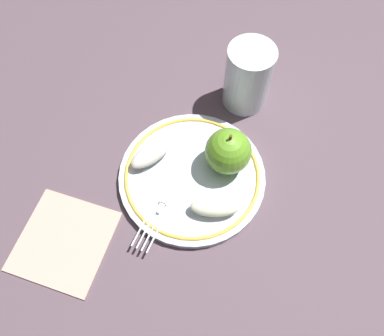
{
  "coord_description": "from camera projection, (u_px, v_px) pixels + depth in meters",
  "views": [
    {
      "loc": [
        -0.23,
        -0.1,
        0.54
      ],
      "look_at": [
        0.01,
        -0.01,
        0.04
      ],
      "focal_mm": 35.0,
      "sensor_mm": 36.0,
      "label": 1
    }
  ],
  "objects": [
    {
      "name": "apple_red_whole",
      "position": [
        228.0,
        151.0,
        0.56
      ],
      "size": [
        0.07,
        0.07,
        0.08
      ],
      "color": "#619E26",
      "rests_on": "plate"
    },
    {
      "name": "napkin_folded",
      "position": [
        64.0,
        241.0,
        0.55
      ],
      "size": [
        0.14,
        0.13,
        0.01
      ],
      "primitive_type": "cube",
      "rotation": [
        0.0,
        0.0,
        0.02
      ],
      "color": "#C4A08E",
      "rests_on": "ground_plane"
    },
    {
      "name": "apple_slice_front",
      "position": [
        151.0,
        154.0,
        0.59
      ],
      "size": [
        0.08,
        0.07,
        0.02
      ],
      "primitive_type": "ellipsoid",
      "rotation": [
        0.0,
        0.0,
        2.59
      ],
      "color": "silver",
      "rests_on": "plate"
    },
    {
      "name": "ground_plane",
      "position": [
        183.0,
        184.0,
        0.59
      ],
      "size": [
        2.0,
        2.0,
        0.0
      ],
      "primitive_type": "plane",
      "color": "#54424B"
    },
    {
      "name": "apple_slice_back",
      "position": [
        215.0,
        207.0,
        0.55
      ],
      "size": [
        0.05,
        0.08,
        0.02
      ],
      "primitive_type": "ellipsoid",
      "rotation": [
        0.0,
        0.0,
        1.9
      ],
      "color": "#E5EFCA",
      "rests_on": "plate"
    },
    {
      "name": "drinking_glass",
      "position": [
        248.0,
        77.0,
        0.62
      ],
      "size": [
        0.08,
        0.08,
        0.12
      ],
      "primitive_type": "cylinder",
      "color": "white",
      "rests_on": "ground_plane"
    },
    {
      "name": "fork",
      "position": [
        167.0,
        195.0,
        0.57
      ],
      "size": [
        0.17,
        0.03,
        0.0
      ],
      "rotation": [
        0.0,
        0.0,
        3.06
      ],
      "color": "silver",
      "rests_on": "plate"
    },
    {
      "name": "plate",
      "position": [
        192.0,
        176.0,
        0.59
      ],
      "size": [
        0.23,
        0.23,
        0.02
      ],
      "color": "silver",
      "rests_on": "ground_plane"
    }
  ]
}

